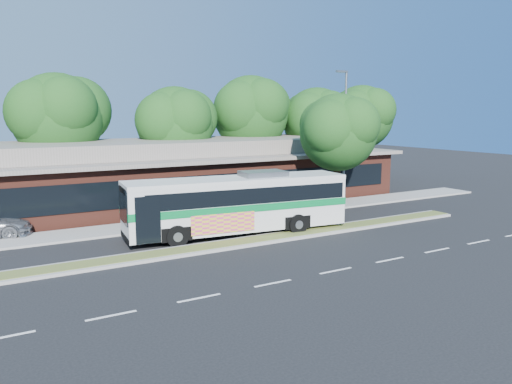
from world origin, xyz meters
TOP-DOWN VIEW (x-y plane):
  - ground at (0.00, 0.00)m, footprint 120.00×120.00m
  - median_strip at (0.00, 0.60)m, footprint 26.00×1.10m
  - sidewalk at (0.00, 6.40)m, footprint 44.00×2.60m
  - plaza_building at (0.00, 12.99)m, footprint 33.20×11.20m
  - lamp_post at (9.56, 6.00)m, footprint 0.93×0.18m
  - tree_bg_b at (-6.57, 16.14)m, footprint 6.69×6.00m
  - tree_bg_c at (1.40, 15.13)m, footprint 6.24×5.60m
  - tree_bg_d at (8.45, 16.15)m, footprint 6.91×6.20m
  - tree_bg_e at (14.42, 15.14)m, footprint 6.47×5.80m
  - tree_bg_f at (20.43, 16.14)m, footprint 6.69×6.00m
  - transit_bus at (-0.47, 2.39)m, footprint 11.87×3.79m
  - sidewalk_tree at (8.81, 5.42)m, footprint 5.60×5.02m

SIDE VIEW (x-z plane):
  - ground at x=0.00m, z-range 0.00..0.00m
  - sidewalk at x=0.00m, z-range 0.00..0.12m
  - median_strip at x=0.00m, z-range 0.00..0.15m
  - transit_bus at x=-0.47m, z-range 0.19..3.47m
  - plaza_building at x=0.00m, z-range -0.10..4.35m
  - lamp_post at x=9.56m, z-range 0.37..9.44m
  - sidewalk_tree at x=8.81m, z-range 1.39..8.96m
  - tree_bg_c at x=1.40m, z-range 1.46..9.72m
  - tree_bg_e at x=14.42m, z-range 1.49..10.00m
  - tree_bg_f at x=20.43m, z-range 1.60..10.52m
  - tree_bg_b at x=-6.57m, z-range 1.64..10.64m
  - tree_bg_d at x=8.45m, z-range 1.73..11.10m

